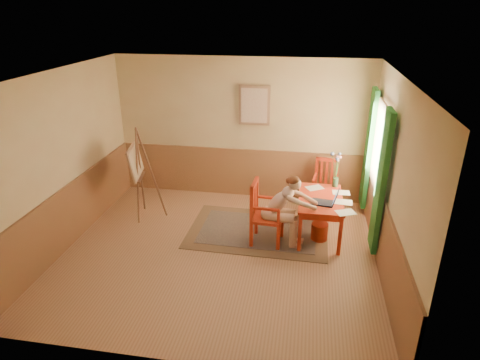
% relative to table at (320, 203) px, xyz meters
% --- Properties ---
extents(room, '(5.04, 4.54, 2.84)m').
position_rel_table_xyz_m(room, '(-1.57, -0.79, 0.77)').
color(room, tan).
rests_on(room, ground).
extents(wainscot, '(5.00, 4.50, 1.00)m').
position_rel_table_xyz_m(wainscot, '(-1.57, 0.00, -0.13)').
color(wainscot, '#AD734A').
rests_on(wainscot, room).
extents(window, '(0.12, 2.01, 2.20)m').
position_rel_table_xyz_m(window, '(0.85, 0.31, 0.71)').
color(window, white).
rests_on(window, room).
extents(wall_portrait, '(0.60, 0.05, 0.76)m').
position_rel_table_xyz_m(wall_portrait, '(-1.32, 1.41, 1.27)').
color(wall_portrait, '#A97D5C').
rests_on(wall_portrait, room).
extents(rug, '(2.43, 1.64, 0.02)m').
position_rel_table_xyz_m(rug, '(-1.03, -0.03, -0.62)').
color(rug, '#8C7251').
rests_on(rug, room).
extents(table, '(0.73, 1.21, 0.72)m').
position_rel_table_xyz_m(table, '(0.00, 0.00, 0.00)').
color(table, red).
rests_on(table, room).
extents(chair_left, '(0.53, 0.51, 1.08)m').
position_rel_table_xyz_m(chair_left, '(-0.90, -0.35, -0.09)').
color(chair_left, red).
rests_on(chair_left, room).
extents(chair_back, '(0.50, 0.52, 1.00)m').
position_rel_table_xyz_m(chair_back, '(0.10, 1.03, -0.13)').
color(chair_back, red).
rests_on(chair_back, room).
extents(figure, '(0.92, 0.41, 1.23)m').
position_rel_table_xyz_m(figure, '(-0.59, -0.37, 0.05)').
color(figure, '#D8AC92').
rests_on(figure, room).
extents(laptop, '(0.45, 0.31, 0.25)m').
position_rel_table_xyz_m(laptop, '(0.09, -0.21, 0.14)').
color(laptop, '#1E2338').
rests_on(laptop, table).
extents(papers, '(0.83, 1.18, 0.00)m').
position_rel_table_xyz_m(papers, '(0.24, 0.02, 0.09)').
color(papers, white).
rests_on(papers, table).
extents(vase, '(0.22, 0.32, 0.62)m').
position_rel_table_xyz_m(vase, '(0.25, 0.53, 0.37)').
color(vase, '#3F724C').
rests_on(vase, table).
extents(wastebasket, '(0.35, 0.35, 0.30)m').
position_rel_table_xyz_m(wastebasket, '(0.02, -0.13, -0.48)').
color(wastebasket, '#A12E13').
rests_on(wastebasket, room).
extents(easel, '(0.63, 0.77, 1.73)m').
position_rel_table_xyz_m(easel, '(-3.26, 0.19, 0.39)').
color(easel, brown).
rests_on(easel, room).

